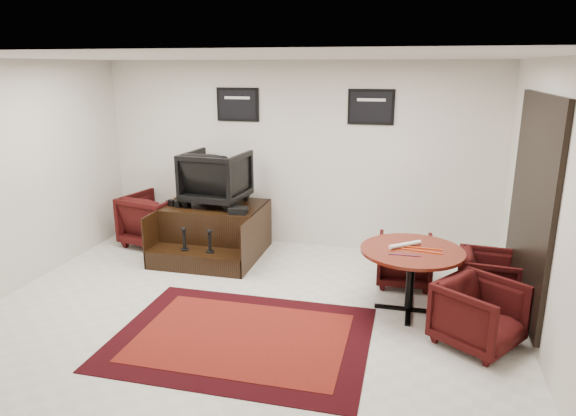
# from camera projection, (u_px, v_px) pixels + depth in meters

# --- Properties ---
(ground) EXTENTS (6.00, 6.00, 0.00)m
(ground) POSITION_uv_depth(u_px,v_px,m) (246.00, 315.00, 5.79)
(ground) COLOR beige
(ground) RESTS_ON ground
(room_shell) EXTENTS (6.02, 5.02, 2.81)m
(room_shell) POSITION_uv_depth(u_px,v_px,m) (283.00, 158.00, 5.34)
(room_shell) COLOR silver
(room_shell) RESTS_ON ground
(area_rug) EXTENTS (2.60, 1.95, 0.01)m
(area_rug) POSITION_uv_depth(u_px,v_px,m) (242.00, 337.00, 5.30)
(area_rug) COLOR black
(area_rug) RESTS_ON ground
(shine_podium) EXTENTS (1.42, 1.46, 0.73)m
(shine_podium) POSITION_uv_depth(u_px,v_px,m) (214.00, 232.00, 7.61)
(shine_podium) COLOR black
(shine_podium) RESTS_ON ground
(shine_chair) EXTENTS (0.92, 0.87, 0.88)m
(shine_chair) POSITION_uv_depth(u_px,v_px,m) (216.00, 175.00, 7.52)
(shine_chair) COLOR black
(shine_chair) RESTS_ON shine_podium
(shoes_pair) EXTENTS (0.29, 0.32, 0.10)m
(shoes_pair) POSITION_uv_depth(u_px,v_px,m) (180.00, 202.00, 7.56)
(shoes_pair) COLOR black
(shoes_pair) RESTS_ON shine_podium
(polish_kit) EXTENTS (0.27, 0.20, 0.09)m
(polish_kit) POSITION_uv_depth(u_px,v_px,m) (238.00, 211.00, 7.12)
(polish_kit) COLOR black
(polish_kit) RESTS_ON shine_podium
(umbrella_black) EXTENTS (0.29, 0.11, 0.79)m
(umbrella_black) POSITION_uv_depth(u_px,v_px,m) (161.00, 226.00, 7.71)
(umbrella_black) COLOR black
(umbrella_black) RESTS_ON ground
(umbrella_hooked) EXTENTS (0.30, 0.11, 0.82)m
(umbrella_hooked) POSITION_uv_depth(u_px,v_px,m) (161.00, 224.00, 7.73)
(umbrella_hooked) COLOR black
(umbrella_hooked) RESTS_ON ground
(armchair_side) EXTENTS (1.02, 0.98, 0.89)m
(armchair_side) POSITION_uv_depth(u_px,v_px,m) (156.00, 217.00, 7.99)
(armchair_side) COLOR black
(armchair_side) RESTS_ON ground
(meeting_table) EXTENTS (1.14, 1.14, 0.75)m
(meeting_table) POSITION_uv_depth(u_px,v_px,m) (412.00, 257.00, 5.72)
(meeting_table) COLOR #4E120B
(meeting_table) RESTS_ON ground
(table_chair_back) EXTENTS (0.69, 0.65, 0.69)m
(table_chair_back) POSITION_uv_depth(u_px,v_px,m) (405.00, 258.00, 6.55)
(table_chair_back) COLOR black
(table_chair_back) RESTS_ON ground
(table_chair_window) EXTENTS (0.70, 0.73, 0.70)m
(table_chair_window) POSITION_uv_depth(u_px,v_px,m) (489.00, 277.00, 5.96)
(table_chair_window) COLOR black
(table_chair_window) RESTS_ON ground
(table_chair_corner) EXTENTS (0.97, 0.98, 0.74)m
(table_chair_corner) POSITION_uv_depth(u_px,v_px,m) (479.00, 311.00, 5.08)
(table_chair_corner) COLOR black
(table_chair_corner) RESTS_ON ground
(paper_roll) EXTENTS (0.36, 0.30, 0.05)m
(paper_roll) POSITION_uv_depth(u_px,v_px,m) (405.00, 245.00, 5.77)
(paper_roll) COLOR white
(paper_roll) RESTS_ON meeting_table
(table_clutter) EXTENTS (0.57, 0.30, 0.01)m
(table_clutter) POSITION_uv_depth(u_px,v_px,m) (418.00, 251.00, 5.64)
(table_clutter) COLOR #F3450D
(table_clutter) RESTS_ON meeting_table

